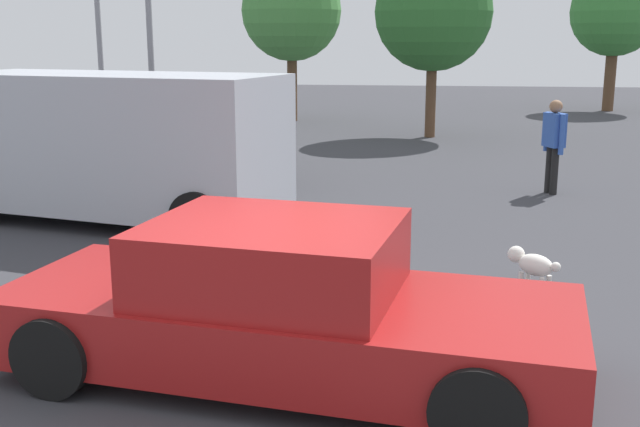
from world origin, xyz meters
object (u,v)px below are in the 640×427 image
suv_dark (130,125)px  pedestrian (554,138)px  dog (532,264)px  van_white (113,143)px  sedan_foreground (283,307)px

suv_dark → pedestrian: 7.86m
dog → suv_dark: bearing=2.2°
dog → van_white: 6.31m
van_white → sedan_foreground: bearing=-42.7°
dog → van_white: size_ratio=0.10×
van_white → pedestrian: bearing=36.6°
sedan_foreground → dog: 3.52m
dog → pedestrian: size_ratio=0.32×
suv_dark → sedan_foreground: bearing=-50.2°
pedestrian → van_white: bearing=-178.6°
dog → pedestrian: pedestrian is taller
sedan_foreground → suv_dark: 9.55m
van_white → pedestrian: size_ratio=3.25×
van_white → suv_dark: bearing=120.0°
van_white → suv_dark: van_white is taller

